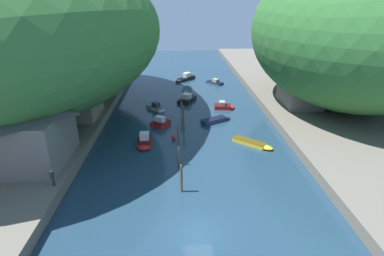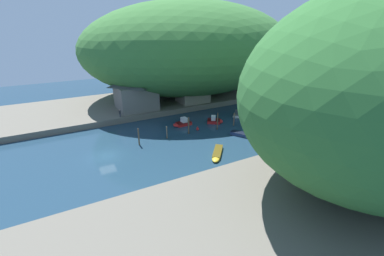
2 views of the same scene
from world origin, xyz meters
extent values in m
plane|color=#1E384C|center=(0.00, 30.00, 0.00)|extent=(130.00, 130.00, 0.00)
cube|color=#666056|center=(-23.93, 30.00, 0.62)|extent=(22.00, 120.00, 1.24)
cube|color=#666056|center=(23.93, 30.00, 0.62)|extent=(22.00, 120.00, 1.24)
ellipsoid|color=#387033|center=(-25.03, 29.04, 13.32)|extent=(41.60, 58.24, 24.17)
ellipsoid|color=#2D662D|center=(25.03, 28.78, 12.92)|extent=(28.86, 40.41, 23.36)
cube|color=slate|center=(-18.17, 10.60, 3.97)|extent=(8.57, 8.37, 5.46)
pyramid|color=#4C4C51|center=(-18.17, 10.60, 7.73)|extent=(9.25, 9.04, 2.06)
cube|color=gray|center=(-16.74, 24.65, 2.51)|extent=(5.77, 7.09, 2.55)
pyramid|color=#38704C|center=(-16.74, 24.65, 4.71)|extent=(6.24, 7.66, 1.83)
cube|color=slate|center=(18.87, 28.48, 3.06)|extent=(5.62, 7.46, 3.64)
pyramid|color=#38704C|center=(18.87, 28.48, 5.78)|extent=(6.07, 8.05, 1.81)
cube|color=navy|center=(6.78, 47.03, 0.22)|extent=(3.71, 3.93, 0.43)
ellipsoid|color=navy|center=(5.53, 48.46, 0.22)|extent=(2.40, 2.44, 0.43)
cube|color=black|center=(6.78, 47.03, 0.45)|extent=(3.78, 4.01, 0.03)
cube|color=#9E937F|center=(6.86, 46.94, 0.78)|extent=(1.72, 1.74, 0.69)
cube|color=gold|center=(7.72, 16.17, 0.26)|extent=(4.20, 3.81, 0.53)
ellipsoid|color=gold|center=(9.43, 14.74, 0.26)|extent=(2.45, 2.32, 0.53)
cube|color=#4C3E0E|center=(7.72, 16.17, 0.54)|extent=(4.29, 3.88, 0.03)
cube|color=red|center=(6.12, 30.33, 0.30)|extent=(2.99, 2.28, 0.60)
ellipsoid|color=red|center=(7.51, 30.17, 0.30)|extent=(1.60, 2.02, 0.60)
cube|color=#450A0A|center=(6.12, 30.33, 0.62)|extent=(3.05, 2.32, 0.03)
cube|color=#9E937F|center=(6.04, 30.34, 0.95)|extent=(1.12, 1.48, 0.70)
cube|color=navy|center=(3.92, 24.03, 0.29)|extent=(4.25, 3.26, 0.59)
ellipsoid|color=navy|center=(5.69, 25.04, 0.29)|extent=(2.44, 2.18, 0.59)
cube|color=black|center=(3.92, 24.03, 0.60)|extent=(4.34, 3.32, 0.03)
cube|color=black|center=(0.33, 50.76, 0.32)|extent=(4.46, 4.84, 0.63)
ellipsoid|color=black|center=(-1.28, 48.87, 0.32)|extent=(2.79, 2.90, 0.63)
cube|color=black|center=(0.33, 50.76, 0.65)|extent=(4.55, 4.94, 0.03)
cube|color=silver|center=(0.43, 50.88, 1.16)|extent=(2.00, 2.06, 1.05)
cube|color=red|center=(-6.12, 16.85, 0.31)|extent=(1.81, 3.15, 0.62)
ellipsoid|color=red|center=(-6.07, 15.30, 0.31)|extent=(1.67, 1.60, 0.62)
cube|color=#450A0A|center=(-6.12, 16.85, 0.63)|extent=(1.85, 3.21, 0.03)
cube|color=silver|center=(-6.13, 16.95, 1.12)|extent=(1.23, 1.12, 1.00)
cube|color=black|center=(0.01, 34.54, 0.30)|extent=(3.78, 4.72, 0.60)
ellipsoid|color=black|center=(0.93, 36.43, 0.30)|extent=(2.77, 2.79, 0.60)
cube|color=black|center=(0.01, 34.54, 0.61)|extent=(3.86, 4.82, 0.03)
cube|color=silver|center=(-0.05, 34.42, 1.07)|extent=(2.01, 1.98, 0.95)
cube|color=red|center=(-4.37, 23.11, 0.32)|extent=(3.16, 3.31, 0.64)
ellipsoid|color=red|center=(-3.66, 24.19, 0.32)|extent=(2.36, 2.17, 0.64)
cube|color=#450A0A|center=(-4.37, 23.11, 0.65)|extent=(3.22, 3.37, 0.03)
cube|color=silver|center=(-4.42, 23.04, 1.06)|extent=(1.71, 1.56, 0.85)
cube|color=teal|center=(0.22, 42.02, 0.26)|extent=(2.10, 3.59, 0.52)
ellipsoid|color=teal|center=(-0.01, 40.34, 0.26)|extent=(1.79, 1.90, 0.52)
cube|color=#132A33|center=(0.22, 42.02, 0.53)|extent=(2.15, 3.66, 0.03)
cube|color=white|center=(-5.55, 30.20, 0.28)|extent=(3.19, 3.31, 0.56)
ellipsoid|color=white|center=(-6.67, 31.41, 0.28)|extent=(2.03, 2.05, 0.56)
cube|color=#525252|center=(-5.55, 30.20, 0.58)|extent=(3.26, 3.38, 0.03)
cube|color=#333842|center=(-5.48, 30.12, 0.97)|extent=(1.46, 1.47, 0.81)
cylinder|color=brown|center=(-1.37, 5.91, 1.48)|extent=(0.25, 0.25, 2.97)
sphere|color=brown|center=(-1.37, 5.91, 3.02)|extent=(0.23, 0.23, 0.23)
cylinder|color=brown|center=(-1.61, 11.22, 1.13)|extent=(0.20, 0.20, 2.26)
sphere|color=brown|center=(-1.61, 11.22, 2.30)|extent=(0.18, 0.18, 0.18)
cylinder|color=brown|center=(-1.67, 15.73, 1.58)|extent=(0.27, 0.27, 3.17)
sphere|color=brown|center=(-1.67, 15.73, 3.22)|extent=(0.24, 0.24, 0.24)
cylinder|color=brown|center=(-0.85, 21.71, 1.68)|extent=(0.23, 0.23, 3.36)
sphere|color=brown|center=(-0.85, 21.71, 3.41)|extent=(0.21, 0.21, 0.21)
cylinder|color=brown|center=(-1.11, 25.92, 1.28)|extent=(0.26, 0.26, 2.56)
sphere|color=brown|center=(-1.11, 25.92, 2.61)|extent=(0.23, 0.23, 0.23)
sphere|color=red|center=(-2.30, 18.02, 0.28)|extent=(0.56, 0.56, 0.56)
cone|color=red|center=(-2.30, 18.02, 0.70)|extent=(0.28, 0.28, 0.28)
cylinder|color=#282D3D|center=(-13.67, 5.62, 1.66)|extent=(0.13, 0.13, 0.85)
cylinder|color=#282D3D|center=(-13.63, 5.79, 1.66)|extent=(0.13, 0.13, 0.85)
cube|color=#2D2D33|center=(-13.65, 5.71, 2.40)|extent=(0.30, 0.42, 0.62)
sphere|color=tan|center=(-13.65, 5.71, 2.82)|extent=(0.22, 0.22, 0.22)
camera|label=1|loc=(-1.45, -19.10, 17.79)|focal=28.00mm
camera|label=2|loc=(38.39, -4.86, 19.70)|focal=24.00mm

